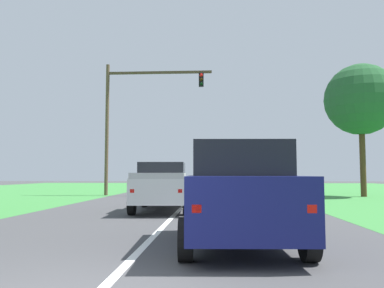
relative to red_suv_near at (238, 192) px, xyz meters
The scene contains 8 objects.
ground_plane 8.62m from the red_suv_near, 102.61° to the left, with size 120.00×120.00×0.00m, color #424244.
lane_centre_stripe 3.41m from the red_suv_near, 125.20° to the right, with size 0.16×42.21×0.01m, color white.
red_suv_near is the anchor object (origin of this frame).
pickup_truck_lead 7.68m from the red_suv_near, 108.79° to the left, with size 2.31×5.43×1.86m.
traffic_light 19.66m from the red_suv_near, 108.46° to the left, with size 7.24×0.40×8.91m.
keep_moving_sign 17.21m from the red_suv_near, 76.25° to the left, with size 0.60×0.09×2.60m.
oak_tree_right 20.13m from the red_suv_near, 62.89° to the left, with size 4.52×4.52×8.43m.
crossing_suv_far 22.25m from the red_suv_near, 86.56° to the left, with size 4.45×2.17×1.79m.
Camera 1 is at (1.40, -4.22, 1.43)m, focal length 36.76 mm.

